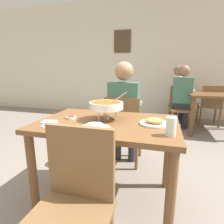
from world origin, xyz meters
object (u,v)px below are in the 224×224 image
(chair_bg_left, at_px, (184,102))
(patron_bg_left, at_px, (179,91))
(curry_bowl, at_px, (106,106))
(rice_plate, at_px, (95,127))
(dining_table_far, at_px, (216,101))
(appetizer_plate, at_px, (155,122))
(sauce_dish, at_px, (71,117))
(drink_glass, at_px, (171,127))
(chair_diner_main, at_px, (123,127))
(diner_main, at_px, (124,108))
(patron_bg_middle, at_px, (182,94))
(chair_bg_right, at_px, (211,103))
(dining_table_main, at_px, (107,135))
(chair_viewer_empty, at_px, (74,198))
(chair_bg_middle, at_px, (181,105))

(chair_bg_left, distance_m, patron_bg_left, 0.26)
(curry_bowl, height_order, chair_bg_left, curry_bowl)
(rice_plate, bearing_deg, dining_table_far, 60.55)
(curry_bowl, height_order, appetizer_plate, curry_bowl)
(appetizer_plate, bearing_deg, sauce_dish, -178.77)
(drink_glass, distance_m, chair_bg_left, 3.17)
(chair_diner_main, distance_m, dining_table_far, 2.21)
(diner_main, height_order, rice_plate, diner_main)
(patron_bg_middle, bearing_deg, chair_bg_right, 33.29)
(appetizer_plate, distance_m, chair_bg_left, 2.95)
(rice_plate, xyz_separation_m, appetizer_plate, (0.42, 0.26, 0.00))
(rice_plate, height_order, sauce_dish, rice_plate)
(appetizer_plate, bearing_deg, patron_bg_left, 81.72)
(diner_main, distance_m, patron_bg_left, 2.34)
(drink_glass, relative_size, dining_table_far, 0.13)
(appetizer_plate, xyz_separation_m, patron_bg_middle, (0.44, 2.39, -0.05))
(diner_main, relative_size, chair_bg_left, 1.46)
(dining_table_main, relative_size, diner_main, 0.91)
(diner_main, xyz_separation_m, chair_bg_right, (1.48, 2.11, -0.24))
(chair_viewer_empty, xyz_separation_m, dining_table_far, (1.45, 3.02, 0.13))
(sauce_dish, distance_m, chair_bg_middle, 2.73)
(sauce_dish, xyz_separation_m, dining_table_far, (1.80, 2.36, -0.15))
(chair_viewer_empty, distance_m, appetizer_plate, 0.83)
(curry_bowl, relative_size, drink_glass, 2.56)
(appetizer_plate, relative_size, drink_glass, 1.85)
(patron_bg_middle, bearing_deg, appetizer_plate, -100.31)
(dining_table_main, xyz_separation_m, chair_bg_left, (0.94, 2.90, -0.14))
(appetizer_plate, relative_size, dining_table_far, 0.24)
(chair_bg_right, bearing_deg, drink_glass, -107.50)
(dining_table_main, relative_size, chair_viewer_empty, 1.33)
(chair_bg_right, bearing_deg, sauce_dish, -122.84)
(chair_viewer_empty, xyz_separation_m, chair_bg_right, (1.48, 3.49, 0.00))
(appetizer_plate, height_order, chair_bg_left, chair_bg_left)
(curry_bowl, xyz_separation_m, chair_bg_middle, (0.86, 2.39, -0.39))
(dining_table_far, xyz_separation_m, chair_bg_left, (-0.51, 0.54, -0.13))
(dining_table_far, bearing_deg, diner_main, -131.40)
(rice_plate, relative_size, chair_bg_left, 0.27)
(chair_diner_main, bearing_deg, drink_glass, -60.51)
(chair_bg_left, bearing_deg, dining_table_far, -46.83)
(drink_glass, xyz_separation_m, chair_bg_left, (0.42, 3.12, -0.32))
(diner_main, distance_m, chair_viewer_empty, 1.40)
(diner_main, bearing_deg, patron_bg_middle, 63.68)
(chair_bg_left, bearing_deg, chair_diner_main, -112.96)
(dining_table_main, distance_m, sauce_dish, 0.38)
(patron_bg_left, bearing_deg, curry_bowl, -106.49)
(chair_viewer_empty, bearing_deg, drink_glass, 40.31)
(chair_viewer_empty, height_order, chair_bg_left, same)
(curry_bowl, distance_m, drink_glass, 0.61)
(appetizer_plate, height_order, drink_glass, drink_glass)
(dining_table_main, bearing_deg, chair_diner_main, 90.00)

